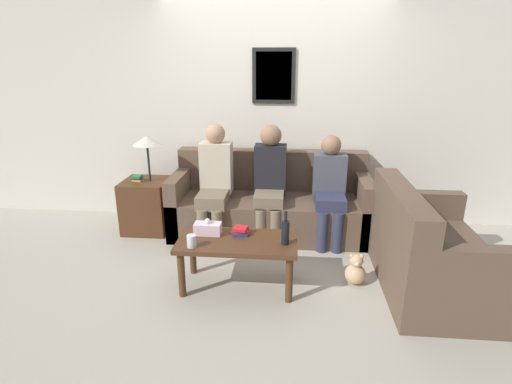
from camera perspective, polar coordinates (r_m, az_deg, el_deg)
name	(u,v)px	position (r m, az deg, el deg)	size (l,w,h in m)	color
ground_plane	(267,250)	(4.18, 1.60, -8.29)	(16.00, 16.00, 0.00)	#ADA899
wall_back	(273,112)	(4.71, 2.50, 11.41)	(9.00, 0.08, 2.60)	silver
couch_main	(270,205)	(4.52, 2.05, -1.90)	(2.17, 0.83, 0.89)	brown
couch_side	(428,255)	(3.70, 23.39, -8.29)	(0.83, 1.33, 0.89)	brown
coffee_table	(238,247)	(3.41, -2.65, -7.89)	(1.00, 0.50, 0.44)	#4C2D19
side_table_with_lamp	(147,201)	(4.70, -15.29, -1.30)	(0.50, 0.50, 1.10)	#4C2D19
wine_bottle	(285,232)	(3.26, 4.22, -5.68)	(0.06, 0.06, 0.29)	black
drinking_glass	(192,241)	(3.27, -9.19, -6.94)	(0.08, 0.08, 0.10)	silver
book_stack	(241,231)	(3.46, -2.22, -5.58)	(0.15, 0.13, 0.07)	navy
tissue_box	(208,228)	(3.48, -6.91, -5.17)	(0.23, 0.12, 0.15)	silver
person_left	(215,179)	(4.31, -5.91, 1.92)	(0.34, 0.62, 1.23)	#756651
person_middle	(270,178)	(4.27, 2.04, 2.00)	(0.34, 0.58, 1.23)	#756651
person_right	(330,185)	(4.27, 10.50, 0.94)	(0.34, 0.58, 1.13)	#2D334C
teddy_bear	(355,271)	(3.66, 14.03, -10.86)	(0.18, 0.18, 0.29)	tan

